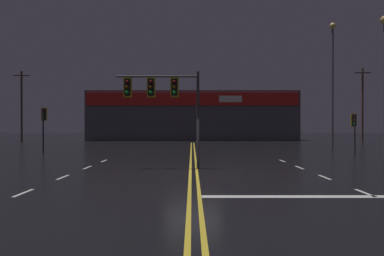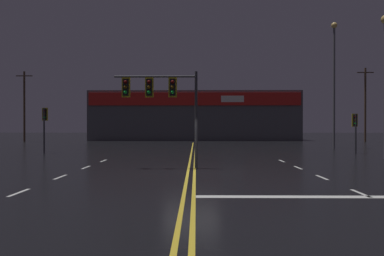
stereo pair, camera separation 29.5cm
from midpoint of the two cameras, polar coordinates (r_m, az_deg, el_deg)
name	(u,v)px [view 2 (the right image)]	position (r m, az deg, el deg)	size (l,w,h in m)	color
ground_plane	(191,172)	(17.28, 0.37, -6.71)	(200.00, 200.00, 0.00)	black
road_markings	(217,175)	(16.07, 4.38, -7.22)	(16.00, 60.00, 0.01)	gold
traffic_signal_median	(160,93)	(18.74, -4.51, 5.32)	(4.15, 0.36, 4.83)	#38383D
traffic_signal_corner_northwest	(45,120)	(30.72, -21.29, 1.16)	(0.42, 0.36, 3.51)	#38383D
traffic_signal_corner_northeast	(355,124)	(31.01, 23.85, 0.50)	(0.42, 0.36, 3.05)	#38383D
streetlight_near_right	(334,70)	(37.95, 21.05, 8.19)	(0.56, 0.56, 11.83)	#59595E
building_backdrop	(195,116)	(57.52, 0.55, 1.79)	(30.39, 10.23, 7.15)	#4C4C51
utility_pole_row	(197,104)	(50.09, 0.96, 3.64)	(47.85, 0.26, 9.83)	#4C3828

